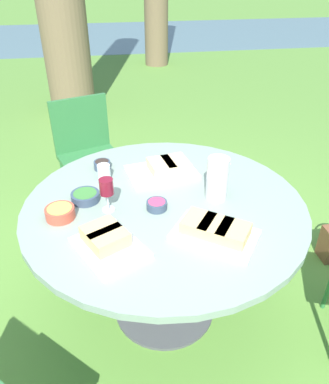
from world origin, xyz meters
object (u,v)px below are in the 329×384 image
(dining_table, at_px, (164,221))
(water_pitcher, at_px, (217,179))
(chair_near_right, at_px, (87,148))
(wine_glass, at_px, (107,188))

(dining_table, distance_m, water_pitcher, 0.34)
(dining_table, bearing_deg, chair_near_right, 109.06)
(chair_near_right, xyz_separation_m, wine_glass, (0.14, -1.20, 0.36))
(dining_table, bearing_deg, wine_glass, -175.88)
(dining_table, relative_size, water_pitcher, 6.29)
(chair_near_right, bearing_deg, water_pitcher, -60.59)
(dining_table, relative_size, chair_near_right, 1.55)
(water_pitcher, height_order, wine_glass, water_pitcher)
(water_pitcher, bearing_deg, wine_glass, -177.99)
(dining_table, bearing_deg, water_pitcher, -0.22)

